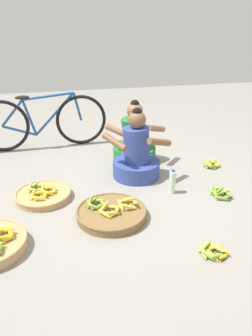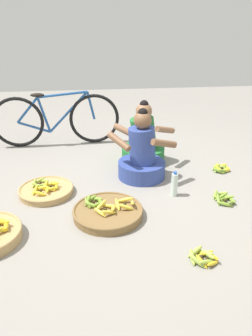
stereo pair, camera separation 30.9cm
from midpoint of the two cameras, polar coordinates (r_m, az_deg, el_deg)
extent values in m
plane|color=gray|center=(3.42, 2.20, -3.95)|extent=(10.00, 10.00, 0.00)
cylinder|color=#334793|center=(3.68, 5.09, -0.26)|extent=(0.52, 0.52, 0.18)
cylinder|color=#334793|center=(3.57, 5.26, 3.86)|extent=(0.36, 0.34, 0.40)
sphere|color=brown|center=(3.48, 5.45, 8.15)|extent=(0.19, 0.19, 0.19)
sphere|color=black|center=(3.46, 5.50, 9.35)|extent=(0.10, 0.10, 0.10)
cylinder|color=brown|center=(3.45, 1.36, 4.54)|extent=(0.25, 0.28, 0.16)
cylinder|color=brown|center=(3.44, 9.14, 4.16)|extent=(0.31, 0.19, 0.16)
cylinder|color=#237233|center=(4.07, 5.10, 2.33)|extent=(0.52, 0.52, 0.18)
cylinder|color=#237233|center=(3.98, 5.25, 5.96)|extent=(0.33, 0.28, 0.40)
sphere|color=#8C6042|center=(3.90, 5.41, 9.70)|extent=(0.19, 0.19, 0.19)
sphere|color=black|center=(3.88, 5.46, 10.78)|extent=(0.10, 0.10, 0.10)
cylinder|color=#8C6042|center=(3.80, 2.32, 6.30)|extent=(0.29, 0.23, 0.16)
cylinder|color=#8C6042|center=(3.90, 9.01, 6.48)|extent=(0.29, 0.24, 0.16)
torus|color=black|center=(4.62, -16.33, 7.51)|extent=(0.69, 0.07, 0.68)
torus|color=black|center=(4.60, -3.54, 8.41)|extent=(0.69, 0.07, 0.68)
cylinder|color=#1E4C8C|center=(4.55, -7.96, 9.49)|extent=(0.55, 0.06, 0.55)
cylinder|color=#1E4C8C|center=(4.56, -12.06, 8.88)|extent=(0.15, 0.04, 0.49)
cylinder|color=#1E4C8C|center=(4.49, -8.92, 12.37)|extent=(0.65, 0.06, 0.08)
cylinder|color=#1E4C8C|center=(4.62, -13.68, 6.81)|extent=(0.42, 0.05, 0.18)
cylinder|color=#1E4C8C|center=(4.56, -14.75, 9.60)|extent=(0.32, 0.05, 0.35)
cylinder|color=#1E4C8C|center=(4.55, -4.11, 10.65)|extent=(0.11, 0.04, 0.38)
ellipsoid|color=black|center=(4.50, -13.15, 12.11)|extent=(0.18, 0.08, 0.05)
ellipsoid|color=gold|center=(2.82, -17.00, -9.52)|extent=(0.07, 0.15, 0.06)
ellipsoid|color=gold|center=(2.86, -17.53, -8.97)|extent=(0.15, 0.10, 0.08)
ellipsoid|color=gold|center=(2.77, -17.93, -10.17)|extent=(0.14, 0.10, 0.09)
cylinder|color=brown|center=(2.99, -0.17, -7.84)|extent=(0.62, 0.62, 0.07)
torus|color=brown|center=(2.97, -0.17, -7.28)|extent=(0.63, 0.63, 0.02)
ellipsoid|color=yellow|center=(3.01, 4.06, -6.08)|extent=(0.05, 0.15, 0.09)
ellipsoid|color=yellow|center=(3.07, 2.75, -5.55)|extent=(0.16, 0.06, 0.07)
ellipsoid|color=yellow|center=(2.99, 1.49, -6.39)|extent=(0.05, 0.16, 0.07)
ellipsoid|color=yellow|center=(2.95, 2.96, -6.81)|extent=(0.15, 0.03, 0.09)
sphere|color=#382D19|center=(3.01, 2.76, -6.25)|extent=(0.03, 0.03, 0.03)
ellipsoid|color=olive|center=(3.05, -1.61, -5.78)|extent=(0.06, 0.14, 0.06)
ellipsoid|color=olive|center=(3.09, -2.25, -5.43)|extent=(0.13, 0.09, 0.06)
ellipsoid|color=olive|center=(3.08, -3.25, -5.41)|extent=(0.13, 0.09, 0.07)
ellipsoid|color=olive|center=(3.05, -3.74, -5.67)|extent=(0.08, 0.14, 0.08)
ellipsoid|color=olive|center=(3.01, -3.69, -6.10)|extent=(0.08, 0.14, 0.08)
ellipsoid|color=olive|center=(2.99, -3.04, -6.46)|extent=(0.14, 0.08, 0.07)
ellipsoid|color=olive|center=(3.01, -1.79, -6.28)|extent=(0.11, 0.12, 0.06)
sphere|color=#382D19|center=(3.04, -2.69, -5.92)|extent=(0.03, 0.03, 0.03)
ellipsoid|color=yellow|center=(2.93, 0.78, -7.09)|extent=(0.05, 0.15, 0.08)
ellipsoid|color=yellow|center=(2.98, 0.00, -6.61)|extent=(0.15, 0.10, 0.05)
ellipsoid|color=yellow|center=(2.97, -1.45, -6.57)|extent=(0.13, 0.12, 0.09)
ellipsoid|color=yellow|center=(2.89, -1.42, -7.73)|extent=(0.12, 0.13, 0.06)
ellipsoid|color=yellow|center=(2.88, 0.10, -7.71)|extent=(0.15, 0.08, 0.08)
sphere|color=#382D19|center=(2.93, -0.52, -7.19)|extent=(0.03, 0.03, 0.03)
cylinder|color=tan|center=(3.41, -11.09, -3.98)|extent=(0.54, 0.54, 0.06)
torus|color=tan|center=(3.40, -11.13, -3.55)|extent=(0.55, 0.55, 0.02)
ellipsoid|color=yellow|center=(3.38, -9.33, -3.16)|extent=(0.04, 0.13, 0.05)
ellipsoid|color=yellow|center=(3.41, -9.73, -2.74)|extent=(0.12, 0.10, 0.07)
ellipsoid|color=yellow|center=(3.43, -10.44, -2.77)|extent=(0.13, 0.06, 0.06)
ellipsoid|color=yellow|center=(3.39, -11.21, -3.04)|extent=(0.06, 0.13, 0.08)
ellipsoid|color=yellow|center=(3.36, -11.18, -3.46)|extent=(0.08, 0.13, 0.05)
ellipsoid|color=yellow|center=(3.33, -10.50, -3.57)|extent=(0.13, 0.05, 0.08)
ellipsoid|color=yellow|center=(3.33, -9.77, -3.55)|extent=(0.12, 0.10, 0.06)
sphere|color=#382D19|center=(3.38, -10.29, -3.19)|extent=(0.03, 0.03, 0.03)
ellipsoid|color=#9EB747|center=(3.45, -11.09, -2.59)|extent=(0.04, 0.14, 0.06)
ellipsoid|color=#9EB747|center=(3.50, -11.56, -2.23)|extent=(0.14, 0.09, 0.06)
ellipsoid|color=#9EB747|center=(3.51, -12.41, -2.20)|extent=(0.14, 0.08, 0.07)
ellipsoid|color=#9EB747|center=(3.47, -13.11, -2.59)|extent=(0.05, 0.14, 0.07)
ellipsoid|color=#9EB747|center=(3.40, -12.49, -3.05)|extent=(0.14, 0.07, 0.08)
ellipsoid|color=#9EB747|center=(3.41, -11.57, -2.99)|extent=(0.13, 0.11, 0.07)
sphere|color=#382D19|center=(3.46, -12.11, -2.65)|extent=(0.03, 0.03, 0.03)
ellipsoid|color=yellow|center=(3.32, -10.86, -3.82)|extent=(0.05, 0.14, 0.06)
ellipsoid|color=yellow|center=(3.37, -11.75, -3.43)|extent=(0.14, 0.04, 0.06)
ellipsoid|color=yellow|center=(3.33, -12.86, -3.81)|extent=(0.06, 0.14, 0.07)
ellipsoid|color=yellow|center=(3.26, -12.07, -4.38)|extent=(0.14, 0.04, 0.07)
sphere|color=#382D19|center=(3.31, -11.89, -3.89)|extent=(0.03, 0.03, 0.03)
ellipsoid|color=#8CAD38|center=(3.47, 19.48, -4.66)|extent=(0.05, 0.13, 0.06)
ellipsoid|color=#8CAD38|center=(3.50, 18.66, -4.20)|extent=(0.13, 0.09, 0.07)
ellipsoid|color=#8CAD38|center=(3.45, 17.66, -4.41)|extent=(0.09, 0.12, 0.08)
ellipsoid|color=#8CAD38|center=(3.40, 18.28, -5.09)|extent=(0.12, 0.11, 0.06)
ellipsoid|color=#8CAD38|center=(3.42, 19.32, -5.04)|extent=(0.13, 0.09, 0.06)
sphere|color=#382D19|center=(3.45, 18.57, -4.67)|extent=(0.03, 0.03, 0.03)
ellipsoid|color=olive|center=(3.42, 20.26, -5.26)|extent=(0.04, 0.15, 0.06)
ellipsoid|color=olive|center=(3.44, 19.48, -4.79)|extent=(0.14, 0.11, 0.08)
ellipsoid|color=olive|center=(3.42, 18.55, -4.77)|extent=(0.15, 0.07, 0.08)
ellipsoid|color=olive|center=(3.36, 18.19, -5.23)|extent=(0.06, 0.15, 0.09)
ellipsoid|color=olive|center=(3.33, 19.32, -5.96)|extent=(0.15, 0.08, 0.06)
ellipsoid|color=olive|center=(3.37, 20.32, -5.62)|extent=(0.13, 0.13, 0.08)
sphere|color=#382D19|center=(3.38, 19.27, -5.35)|extent=(0.03, 0.03, 0.03)
ellipsoid|color=gold|center=(4.07, 19.03, -0.01)|extent=(0.06, 0.15, 0.06)
ellipsoid|color=gold|center=(4.09, 18.16, 0.32)|extent=(0.15, 0.07, 0.08)
ellipsoid|color=gold|center=(4.05, 17.46, 0.12)|extent=(0.11, 0.14, 0.08)
ellipsoid|color=gold|center=(3.99, 17.86, -0.24)|extent=(0.11, 0.14, 0.09)
ellipsoid|color=gold|center=(4.00, 18.86, -0.47)|extent=(0.15, 0.08, 0.06)
sphere|color=#382D19|center=(4.04, 18.30, -0.08)|extent=(0.03, 0.03, 0.03)
ellipsoid|color=olive|center=(4.04, 18.77, -0.18)|extent=(0.05, 0.14, 0.06)
ellipsoid|color=olive|center=(4.07, 18.17, 0.12)|extent=(0.13, 0.10, 0.07)
ellipsoid|color=olive|center=(4.05, 17.43, 0.08)|extent=(0.14, 0.09, 0.07)
ellipsoid|color=olive|center=(4.00, 17.26, -0.18)|extent=(0.06, 0.14, 0.08)
ellipsoid|color=olive|center=(3.96, 17.97, -0.55)|extent=(0.13, 0.10, 0.07)
ellipsoid|color=olive|center=(3.97, 18.60, -0.52)|extent=(0.14, 0.07, 0.08)
sphere|color=#382D19|center=(4.01, 18.06, -0.24)|extent=(0.03, 0.03, 0.03)
ellipsoid|color=gold|center=(2.65, 18.23, -14.47)|extent=(0.05, 0.13, 0.07)
ellipsoid|color=gold|center=(2.66, 16.88, -14.00)|extent=(0.13, 0.05, 0.08)
ellipsoid|color=gold|center=(2.64, 16.01, -14.50)|extent=(0.11, 0.11, 0.05)
ellipsoid|color=gold|center=(2.59, 16.37, -15.32)|extent=(0.09, 0.13, 0.07)
ellipsoid|color=gold|center=(2.60, 18.19, -15.46)|extent=(0.13, 0.09, 0.06)
sphere|color=#382D19|center=(2.63, 17.18, -14.86)|extent=(0.03, 0.03, 0.03)
ellipsoid|color=#9EB747|center=(2.65, 17.43, -14.22)|extent=(0.06, 0.15, 0.08)
ellipsoid|color=#9EB747|center=(2.67, 16.74, -13.86)|extent=(0.13, 0.13, 0.07)
ellipsoid|color=#9EB747|center=(2.65, 15.22, -13.81)|extent=(0.15, 0.09, 0.09)
ellipsoid|color=#9EB747|center=(2.60, 14.83, -14.71)|extent=(0.04, 0.15, 0.08)
ellipsoid|color=#9EB747|center=(2.57, 15.69, -15.28)|extent=(0.13, 0.12, 0.09)
ellipsoid|color=#9EB747|center=(2.59, 17.20, -15.32)|extent=(0.15, 0.09, 0.08)
sphere|color=#382D19|center=(2.62, 16.21, -14.62)|extent=(0.03, 0.03, 0.03)
cylinder|color=silver|center=(3.34, 10.96, -2.92)|extent=(0.07, 0.07, 0.24)
cylinder|color=#2D59B7|center=(3.28, 11.15, -0.90)|extent=(0.04, 0.04, 0.02)
camera|label=1|loc=(0.15, -87.14, 1.34)|focal=35.39mm
camera|label=2|loc=(0.15, 92.86, -1.34)|focal=35.39mm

